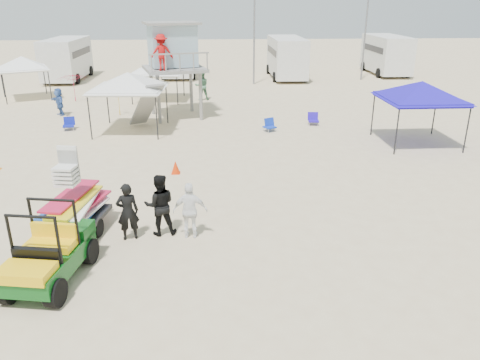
{
  "coord_description": "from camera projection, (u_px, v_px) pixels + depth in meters",
  "views": [
    {
      "loc": [
        -0.26,
        -9.69,
        6.25
      ],
      "look_at": [
        0.5,
        3.0,
        1.3
      ],
      "focal_mm": 35.0,
      "sensor_mm": 36.0,
      "label": 1
    }
  ],
  "objects": [
    {
      "name": "cone_near",
      "position": [
        176.0,
        167.0,
        17.8
      ],
      "size": [
        0.34,
        0.34,
        0.5
      ],
      "primitive_type": "cone",
      "color": "red",
      "rests_on": "ground"
    },
    {
      "name": "rv_far_left",
      "position": [
        66.0,
        57.0,
        37.88
      ],
      "size": [
        2.64,
        6.8,
        3.25
      ],
      "color": "silver",
      "rests_on": "ground"
    },
    {
      "name": "canopy_white_b",
      "position": [
        21.0,
        58.0,
        30.25
      ],
      "size": [
        3.75,
        3.75,
        3.17
      ],
      "color": "black",
      "rests_on": "ground"
    },
    {
      "name": "umbrella_a",
      "position": [
        74.0,
        88.0,
        29.99
      ],
      "size": [
        1.94,
        1.98,
        1.78
      ],
      "primitive_type": "imported",
      "rotation": [
        0.0,
        0.0,
        -0.0
      ],
      "color": "red",
      "rests_on": "ground"
    },
    {
      "name": "umbrella_b",
      "position": [
        119.0,
        100.0,
        26.46
      ],
      "size": [
        2.56,
        2.57,
        1.72
      ],
      "primitive_type": "imported",
      "rotation": [
        0.0,
        0.0,
        0.49
      ],
      "color": "gold",
      "rests_on": "ground"
    },
    {
      "name": "rv_mid_left",
      "position": [
        179.0,
        54.0,
        39.77
      ],
      "size": [
        2.65,
        6.5,
        3.25
      ],
      "color": "silver",
      "rests_on": "ground"
    },
    {
      "name": "canopy_blue",
      "position": [
        422.0,
        84.0,
        20.6
      ],
      "size": [
        3.24,
        3.24,
        3.26
      ],
      "color": "black",
      "rests_on": "ground"
    },
    {
      "name": "man_right",
      "position": [
        190.0,
        211.0,
        12.83
      ],
      "size": [
        0.96,
        0.42,
        1.61
      ],
      "primitive_type": "imported",
      "rotation": [
        0.0,
        0.0,
        3.11
      ],
      "color": "white",
      "rests_on": "ground"
    },
    {
      "name": "distant_beachgoers",
      "position": [
        169.0,
        88.0,
        30.12
      ],
      "size": [
        17.82,
        14.61,
        1.86
      ],
      "color": "#385CA8",
      "rests_on": "ground"
    },
    {
      "name": "ground",
      "position": [
        227.0,
        275.0,
        11.29
      ],
      "size": [
        140.0,
        140.0,
        0.0
      ],
      "primitive_type": "plane",
      "color": "beige",
      "rests_on": "ground"
    },
    {
      "name": "canopy_white_c",
      "position": [
        157.0,
        62.0,
        29.93
      ],
      "size": [
        3.29,
        3.29,
        2.98
      ],
      "color": "black",
      "rests_on": "ground"
    },
    {
      "name": "man_left",
      "position": [
        128.0,
        212.0,
        12.73
      ],
      "size": [
        0.68,
        0.52,
        1.65
      ],
      "primitive_type": "imported",
      "rotation": [
        0.0,
        0.0,
        3.38
      ],
      "color": "black",
      "rests_on": "ground"
    },
    {
      "name": "canopy_white_a",
      "position": [
        128.0,
        75.0,
        22.63
      ],
      "size": [
        3.5,
        3.5,
        3.32
      ],
      "color": "black",
      "rests_on": "ground"
    },
    {
      "name": "man_mid",
      "position": [
        160.0,
        205.0,
        12.99
      ],
      "size": [
        0.94,
        0.78,
        1.78
      ],
      "primitive_type": "imported",
      "rotation": [
        0.0,
        0.0,
        3.26
      ],
      "color": "black",
      "rests_on": "ground"
    },
    {
      "name": "beach_chair_b",
      "position": [
        269.0,
        125.0,
        23.53
      ],
      "size": [
        0.72,
        0.8,
        0.64
      ],
      "color": "#1031B5",
      "rests_on": "ground"
    },
    {
      "name": "utility_cart",
      "position": [
        46.0,
        249.0,
        10.74
      ],
      "size": [
        1.64,
        2.67,
        1.9
      ],
      "color": "#0B4B14",
      "rests_on": "ground"
    },
    {
      "name": "rv_far_right",
      "position": [
        386.0,
        53.0,
        40.77
      ],
      "size": [
        2.64,
        6.6,
        3.25
      ],
      "color": "silver",
      "rests_on": "ground"
    },
    {
      "name": "beach_chair_a",
      "position": [
        69.0,
        124.0,
        23.75
      ],
      "size": [
        0.64,
        0.69,
        0.64
      ],
      "color": "#0E1A9D",
      "rests_on": "ground"
    },
    {
      "name": "light_pole_left",
      "position": [
        254.0,
        30.0,
        35.13
      ],
      "size": [
        0.14,
        0.14,
        8.0
      ],
      "primitive_type": "cylinder",
      "color": "slate",
      "rests_on": "ground"
    },
    {
      "name": "surf_trailer",
      "position": [
        74.0,
        205.0,
        12.89
      ],
      "size": [
        1.67,
        2.61,
        2.29
      ],
      "color": "black",
      "rests_on": "ground"
    },
    {
      "name": "light_pole_right",
      "position": [
        366.0,
        29.0,
        37.02
      ],
      "size": [
        0.14,
        0.14,
        8.0
      ],
      "primitive_type": "cylinder",
      "color": "slate",
      "rests_on": "ground"
    },
    {
      "name": "rv_mid_right",
      "position": [
        287.0,
        56.0,
        38.88
      ],
      "size": [
        2.64,
        7.0,
        3.25
      ],
      "color": "silver",
      "rests_on": "ground"
    },
    {
      "name": "lifeguard_tower",
      "position": [
        172.0,
        49.0,
        25.18
      ],
      "size": [
        3.82,
        3.82,
        4.97
      ],
      "color": "gray",
      "rests_on": "ground"
    },
    {
      "name": "beach_chair_c",
      "position": [
        313.0,
        119.0,
        24.7
      ],
      "size": [
        0.6,
        0.64,
        0.64
      ],
      "color": "#2410B4",
      "rests_on": "ground"
    }
  ]
}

